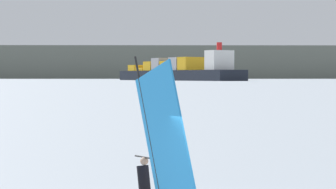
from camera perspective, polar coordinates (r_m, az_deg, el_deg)
windsurfer at (r=18.55m, az=-1.27°, el=-5.86°), size 2.71×3.40×4.18m
cargo_ship at (r=578.50m, az=0.82°, el=1.88°), size 108.13×143.64×28.79m
distant_headland at (r=1173.08m, az=-7.41°, el=2.43°), size 956.17×442.88×46.16m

